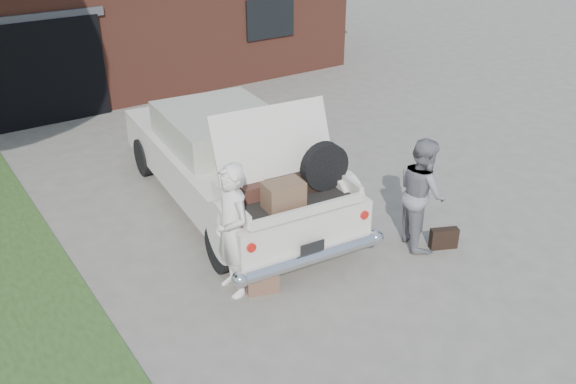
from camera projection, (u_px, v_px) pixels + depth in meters
ground at (314, 283)px, 8.05m from camera, size 90.00×90.00×0.00m
house at (88, 8)px, 16.19m from camera, size 12.80×7.80×3.30m
sedan at (230, 161)px, 9.68m from camera, size 2.50×5.39×2.10m
woman_left at (232, 231)px, 7.52m from camera, size 0.43×0.65×1.78m
woman_right at (422, 193)px, 8.57m from camera, size 0.87×0.97×1.64m
suitcase_left at (263, 283)px, 7.79m from camera, size 0.43×0.26×0.32m
suitcase_right at (444, 238)px, 8.75m from camera, size 0.42×0.28×0.31m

